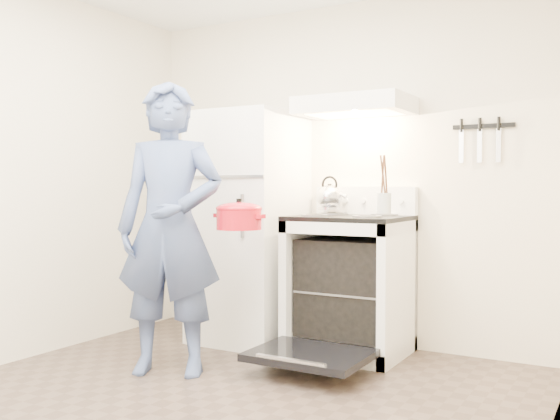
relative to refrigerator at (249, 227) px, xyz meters
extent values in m
plane|color=#4A3C33|center=(0.58, -1.45, -0.85)|extent=(3.60, 3.60, 0.00)
cube|color=beige|center=(0.58, 0.35, 0.40)|extent=(3.20, 0.02, 2.50)
cube|color=white|center=(0.00, 0.00, 0.00)|extent=(0.70, 0.70, 1.70)
cube|color=white|center=(0.81, 0.02, -0.39)|extent=(0.76, 0.65, 0.92)
cube|color=black|center=(0.81, 0.02, 0.09)|extent=(0.76, 0.65, 0.03)
cube|color=white|center=(0.81, 0.31, 0.20)|extent=(0.76, 0.07, 0.20)
cube|color=black|center=(0.81, -0.57, -0.72)|extent=(0.70, 0.54, 0.04)
cube|color=gray|center=(0.81, 0.02, -0.41)|extent=(0.60, 0.52, 0.01)
cube|color=white|center=(0.81, 0.10, 0.86)|extent=(0.76, 0.50, 0.12)
cube|color=black|center=(1.63, 0.33, 0.70)|extent=(0.40, 0.02, 0.03)
cylinder|color=#80604A|center=(0.72, 0.06, -0.40)|extent=(0.37, 0.37, 0.02)
cylinder|color=silver|center=(1.13, -0.17, 0.20)|extent=(0.10, 0.10, 0.13)
imported|color=#354978|center=(0.04, -0.95, 0.05)|extent=(0.77, 0.66, 1.79)
camera|label=1|loc=(2.52, -3.92, 0.29)|focal=40.00mm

